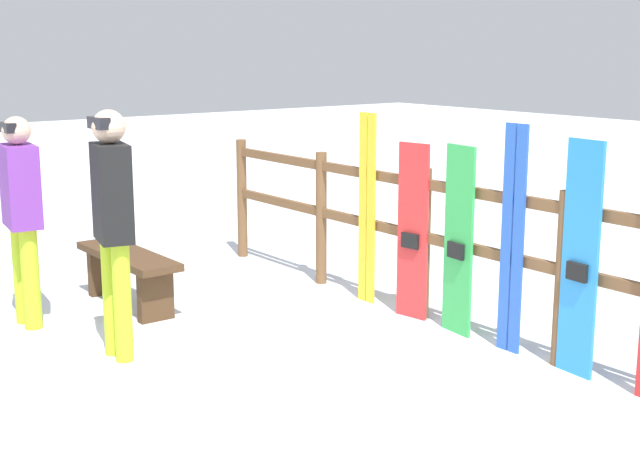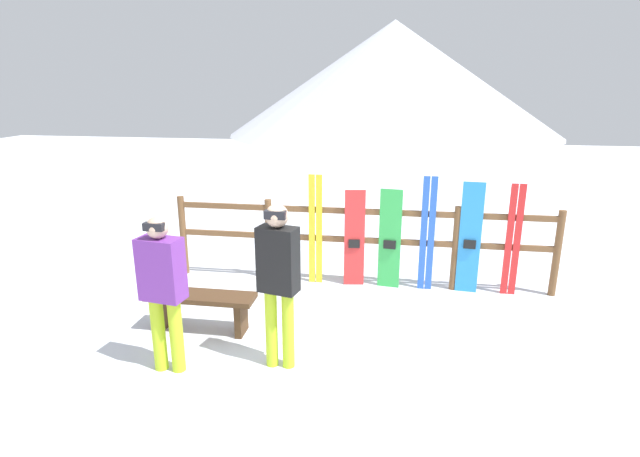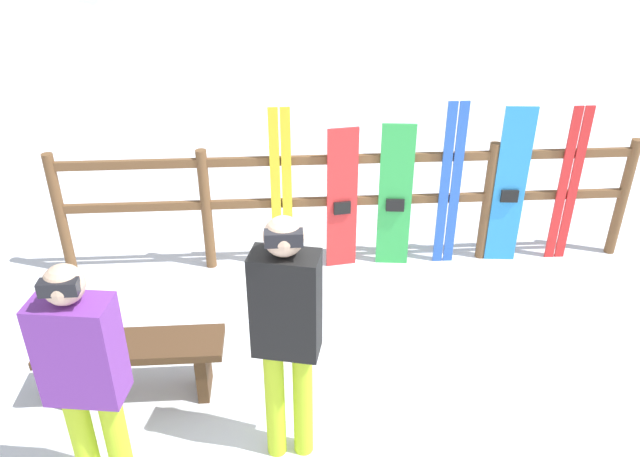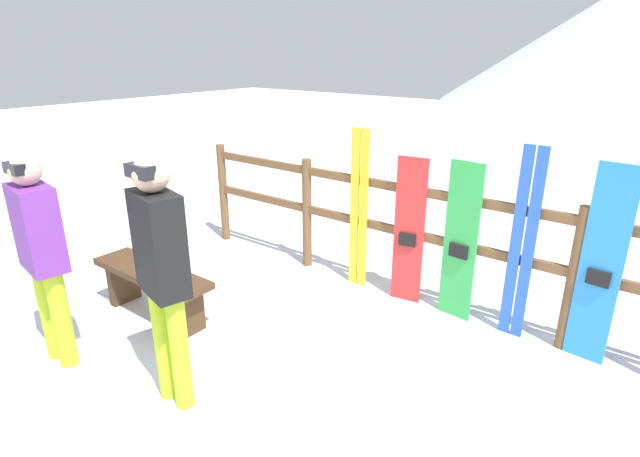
{
  "view_description": "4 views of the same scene",
  "coord_description": "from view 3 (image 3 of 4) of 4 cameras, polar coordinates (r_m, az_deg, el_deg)",
  "views": [
    {
      "loc": [
        4.97,
        -2.74,
        2.17
      ],
      "look_at": [
        -0.06,
        1.09,
        0.85
      ],
      "focal_mm": 50.0,
      "sensor_mm": 36.0,
      "label": 1
    },
    {
      "loc": [
        0.5,
        -4.74,
        2.86
      ],
      "look_at": [
        -0.45,
        1.29,
        1.05
      ],
      "focal_mm": 28.0,
      "sensor_mm": 36.0,
      "label": 2
    },
    {
      "loc": [
        -0.62,
        -3.18,
        3.27
      ],
      "look_at": [
        -0.33,
        1.2,
        0.86
      ],
      "focal_mm": 35.0,
      "sensor_mm": 36.0,
      "label": 3
    },
    {
      "loc": [
        1.92,
        -1.92,
        2.33
      ],
      "look_at": [
        -0.59,
        1.34,
        0.82
      ],
      "focal_mm": 28.0,
      "sensor_mm": 36.0,
      "label": 4
    }
  ],
  "objects": [
    {
      "name": "bench",
      "position": [
        4.71,
        -16.7,
        -11.14
      ],
      "size": [
        1.29,
        0.36,
        0.47
      ],
      "color": "#4C331E",
      "rests_on": "ground"
    },
    {
      "name": "person_purple",
      "position": [
        3.71,
        -20.73,
        -12.25
      ],
      "size": [
        0.45,
        0.29,
        1.63
      ],
      "color": "#B7D826",
      "rests_on": "ground"
    },
    {
      "name": "snowboard_green",
      "position": [
        5.89,
        6.88,
        2.83
      ],
      "size": [
        0.31,
        0.08,
        1.44
      ],
      "color": "green",
      "rests_on": "ground"
    },
    {
      "name": "ski_pair_red",
      "position": [
        6.37,
        21.75,
        3.64
      ],
      "size": [
        0.2,
        0.02,
        1.57
      ],
      "color": "red",
      "rests_on": "ground"
    },
    {
      "name": "snowboard_red",
      "position": [
        5.83,
        2.03,
        2.58
      ],
      "size": [
        0.29,
        0.09,
        1.41
      ],
      "color": "red",
      "rests_on": "ground"
    },
    {
      "name": "ski_pair_blue",
      "position": [
        5.97,
        11.81,
        3.82
      ],
      "size": [
        0.2,
        0.02,
        1.63
      ],
      "color": "blue",
      "rests_on": "ground"
    },
    {
      "name": "fence",
      "position": [
        5.88,
        2.67,
        3.01
      ],
      "size": [
        5.47,
        0.1,
        1.21
      ],
      "color": "brown",
      "rests_on": "ground"
    },
    {
      "name": "snowboard_blue",
      "position": [
        6.15,
        16.96,
        3.58
      ],
      "size": [
        0.29,
        0.08,
        1.57
      ],
      "color": "#288CE0",
      "rests_on": "ground"
    },
    {
      "name": "ski_pair_yellow",
      "position": [
        5.76,
        -3.55,
        3.36
      ],
      "size": [
        0.2,
        0.02,
        1.61
      ],
      "color": "yellow",
      "rests_on": "ground"
    },
    {
      "name": "ground_plane",
      "position": [
        4.6,
        5.35,
        -16.68
      ],
      "size": [
        40.0,
        40.0,
        0.0
      ],
      "primitive_type": "plane",
      "color": "white"
    },
    {
      "name": "person_black",
      "position": [
        3.68,
        -3.08,
        -8.78
      ],
      "size": [
        0.43,
        0.3,
        1.74
      ],
      "color": "#B7D826",
      "rests_on": "ground"
    }
  ]
}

